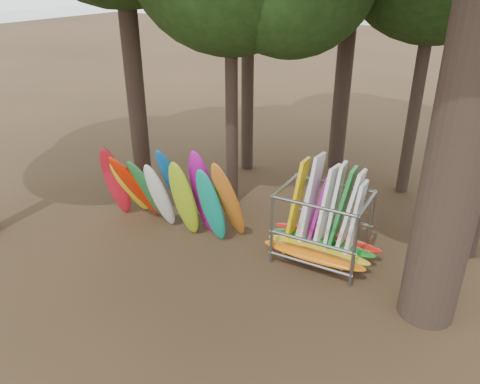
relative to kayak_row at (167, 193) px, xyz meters
The scene contains 4 objects.
ground 3.04m from the kayak_row, 14.24° to the right, with size 120.00×120.00×0.00m, color #47331E.
lake 59.39m from the kayak_row, 87.42° to the left, with size 160.00×160.00×0.00m, color gray.
kayak_row is the anchor object (origin of this frame).
storage_rack 4.52m from the kayak_row, ahead, with size 3.07×1.57×2.92m.
Camera 1 is at (5.08, -8.88, 7.08)m, focal length 35.00 mm.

